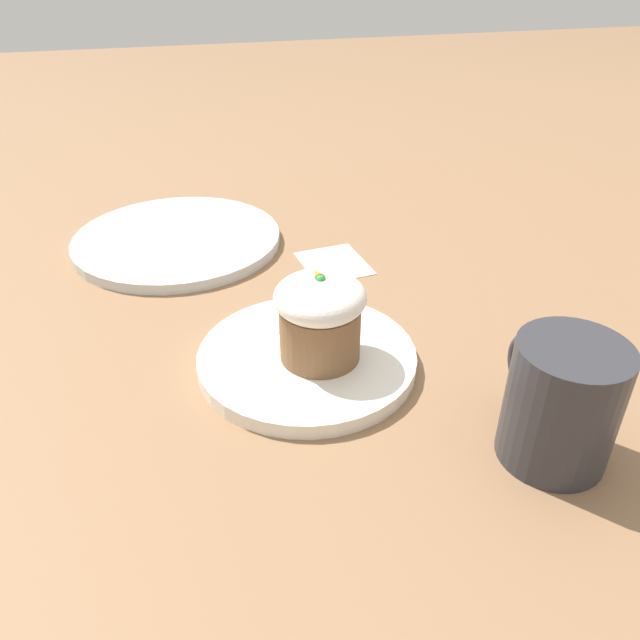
{
  "coord_description": "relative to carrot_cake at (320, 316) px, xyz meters",
  "views": [
    {
      "loc": [
        -0.5,
        0.12,
        0.38
      ],
      "look_at": [
        -0.01,
        -0.01,
        0.06
      ],
      "focal_mm": 35.0,
      "sensor_mm": 36.0,
      "label": 1
    }
  ],
  "objects": [
    {
      "name": "dessert_plate",
      "position": [
        0.01,
        0.01,
        -0.06
      ],
      "size": [
        0.22,
        0.22,
        0.02
      ],
      "color": "white",
      "rests_on": "ground_plane"
    },
    {
      "name": "ground_plane",
      "position": [
        0.01,
        0.01,
        -0.06
      ],
      "size": [
        4.0,
        4.0,
        0.0
      ],
      "primitive_type": "plane",
      "color": "#846042"
    },
    {
      "name": "side_plate",
      "position": [
        0.33,
        0.12,
        -0.06
      ],
      "size": [
        0.28,
        0.28,
        0.01
      ],
      "color": "silver",
      "rests_on": "ground_plane"
    },
    {
      "name": "paper_napkin",
      "position": [
        0.22,
        -0.08,
        -0.06
      ],
      "size": [
        0.1,
        0.09,
        0.0
      ],
      "color": "white",
      "rests_on": "ground_plane"
    },
    {
      "name": "carrot_cake",
      "position": [
        0.0,
        0.0,
        0.0
      ],
      "size": [
        0.09,
        0.09,
        0.09
      ],
      "color": "brown",
      "rests_on": "dessert_plate"
    },
    {
      "name": "spoon",
      "position": [
        0.01,
        0.02,
        -0.04
      ],
      "size": [
        0.13,
        0.06,
        0.01
      ],
      "color": "silver",
      "rests_on": "dessert_plate"
    },
    {
      "name": "coffee_cup",
      "position": [
        -0.16,
        -0.16,
        -0.01
      ],
      "size": [
        0.13,
        0.09,
        0.11
      ],
      "color": "#2D2D33",
      "rests_on": "ground_plane"
    }
  ]
}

